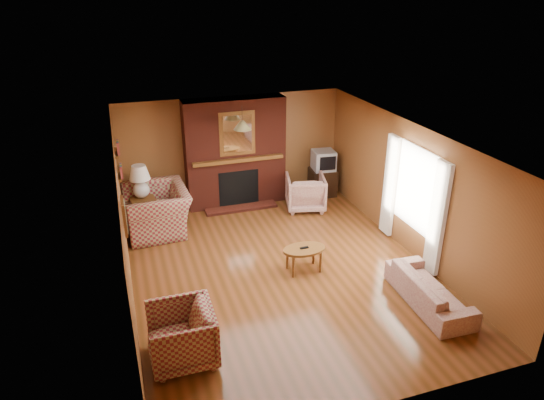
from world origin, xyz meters
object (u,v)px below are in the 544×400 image
object	(u,v)px
plaid_loveseat	(157,210)
plaid_armchair	(182,335)
table_lamp	(140,180)
floral_armchair	(305,192)
side_table	(144,212)
floral_sofa	(429,290)
coffee_table	(304,252)
crt_tv	(324,160)
tv_stand	(322,182)
fireplace	(235,153)

from	to	relation	value
plaid_loveseat	plaid_armchair	world-z (taller)	plaid_loveseat
plaid_loveseat	table_lamp	distance (m)	0.69
floral_armchair	side_table	world-z (taller)	floral_armchair
plaid_armchair	table_lamp	size ratio (longest dim) A/B	1.26
floral_sofa	floral_armchair	size ratio (longest dim) A/B	1.98
coffee_table	crt_tv	world-z (taller)	crt_tv
floral_armchair	side_table	distance (m)	3.48
tv_stand	side_table	bearing A→B (deg)	-169.71
floral_armchair	coffee_table	xyz separation A→B (m)	(-0.98, -2.38, -0.01)
floral_sofa	crt_tv	size ratio (longest dim) A/B	3.17
floral_sofa	fireplace	bearing A→B (deg)	24.35
fireplace	crt_tv	xyz separation A→B (m)	(2.05, -0.19, -0.32)
table_lamp	tv_stand	size ratio (longest dim) A/B	1.08
floral_sofa	tv_stand	bearing A→B (deg)	0.28
crt_tv	fireplace	bearing A→B (deg)	174.70
plaid_loveseat	crt_tv	xyz separation A→B (m)	(3.90, 0.65, 0.41)
fireplace	plaid_loveseat	world-z (taller)	fireplace
floral_sofa	crt_tv	xyz separation A→B (m)	(0.15, 4.48, 0.62)
floral_armchair	floral_sofa	bearing A→B (deg)	112.29
plaid_armchair	floral_armchair	bearing A→B (deg)	140.33
fireplace	side_table	bearing A→B (deg)	-165.71
plaid_loveseat	floral_armchair	bearing A→B (deg)	88.33
coffee_table	tv_stand	world-z (taller)	tv_stand
floral_sofa	table_lamp	xyz separation A→B (m)	(-4.00, 4.13, 0.78)
plaid_loveseat	crt_tv	bearing A→B (deg)	96.83
fireplace	plaid_loveseat	size ratio (longest dim) A/B	1.73
crt_tv	floral_armchair	bearing A→B (deg)	-138.65
floral_armchair	plaid_armchair	bearing A→B (deg)	64.33
coffee_table	fireplace	bearing A→B (deg)	97.10
floral_sofa	tv_stand	world-z (taller)	tv_stand
plaid_loveseat	floral_sofa	size ratio (longest dim) A/B	0.83
side_table	plaid_armchair	bearing A→B (deg)	-87.94
side_table	crt_tv	xyz separation A→B (m)	(4.15, 0.34, 0.54)
plaid_armchair	table_lamp	bearing A→B (deg)	-177.38
fireplace	plaid_loveseat	bearing A→B (deg)	-155.66
tv_stand	crt_tv	world-z (taller)	crt_tv
plaid_loveseat	tv_stand	size ratio (longest dim) A/B	2.19
fireplace	floral_sofa	bearing A→B (deg)	-67.85
crt_tv	table_lamp	bearing A→B (deg)	-175.26
fireplace	floral_armchair	xyz separation A→B (m)	(1.37, -0.79, -0.80)
floral_armchair	coffee_table	size ratio (longest dim) A/B	1.13
fireplace	floral_armchair	size ratio (longest dim) A/B	2.83
coffee_table	plaid_loveseat	bearing A→B (deg)	133.96
fireplace	coffee_table	distance (m)	3.29
side_table	coffee_table	bearing A→B (deg)	-46.51
fireplace	tv_stand	bearing A→B (deg)	-5.15
coffee_table	crt_tv	xyz separation A→B (m)	(1.66, 2.97, 0.49)
plaid_loveseat	side_table	size ratio (longest dim) A/B	2.18
fireplace	coffee_table	world-z (taller)	fireplace
fireplace	tv_stand	size ratio (longest dim) A/B	3.78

